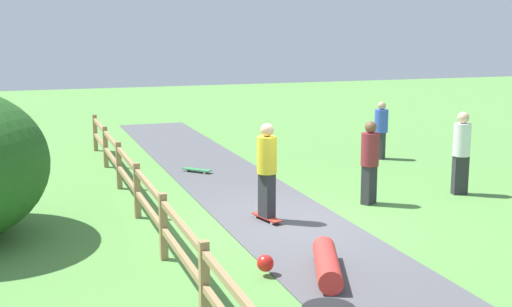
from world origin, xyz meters
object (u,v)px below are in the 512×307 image
bystander_maroon (370,159)px  bystander_white (461,149)px  skater_riding (267,167)px  skateboard_loose (197,170)px  bystander_blue (381,128)px  skater_fallen (322,264)px

bystander_maroon → bystander_white: bystander_white is taller
bystander_white → skater_riding: bearing=-172.3°
skateboard_loose → bystander_white: size_ratio=0.39×
skateboard_loose → bystander_blue: (5.40, 0.16, 0.80)m
skater_riding → bystander_blue: (5.20, 4.88, -0.19)m
bystander_white → skateboard_loose: bearing=141.1°
skater_fallen → bystander_maroon: size_ratio=0.93×
skater_fallen → bystander_white: size_ratio=0.88×
skateboard_loose → bystander_maroon: (2.70, -4.17, 0.89)m
bystander_maroon → bystander_white: (2.34, 0.10, 0.06)m
skateboard_loose → bystander_blue: bystander_blue is taller
skater_riding → skateboard_loose: bearing=92.4°
skater_fallen → bystander_maroon: bearing=52.9°
skater_fallen → bystander_maroon: (2.70, 3.57, 0.78)m
skater_fallen → bystander_maroon: bystander_maroon is taller
skater_fallen → bystander_white: 6.29m
skater_riding → skater_fallen: size_ratio=1.16×
skater_riding → bystander_white: 4.88m
skater_riding → bystander_white: skater_riding is taller
skater_riding → skateboard_loose: 4.83m
skater_fallen → skateboard_loose: size_ratio=2.27×
skater_fallen → skateboard_loose: 7.74m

